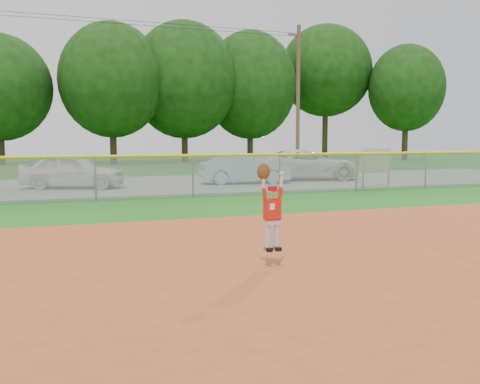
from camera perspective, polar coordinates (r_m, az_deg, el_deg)
name	(u,v)px	position (r m, az deg, el deg)	size (l,w,h in m)	color
ground	(340,256)	(9.76, 10.65, -6.74)	(120.00, 120.00, 0.00)	#1C6316
clay_infield	(464,304)	(7.42, 22.81, -10.91)	(24.00, 16.00, 0.04)	#A5441D
parking_strip	(159,184)	(24.75, -8.65, 0.85)	(44.00, 10.00, 0.03)	gray
car_white_a	(73,171)	(23.26, -17.39, 2.16)	(1.70, 4.22, 1.44)	white
car_blue	(245,169)	(24.53, 0.51, 2.48)	(1.42, 4.09, 1.35)	#8FB2D6
car_white_b	(306,165)	(26.98, 7.10, 2.91)	(2.51, 5.44, 1.51)	white
sponsor_sign	(376,162)	(23.54, 14.35, 3.14)	(1.81, 0.58, 1.67)	gray
outfield_fence	(193,173)	(18.86, -5.03, 2.03)	(40.06, 0.10, 1.55)	gray
power_lines	(154,92)	(30.85, -9.20, 10.46)	(19.40, 0.24, 9.00)	#4C3823
tree_line	(116,73)	(46.76, -13.11, 12.26)	(62.37, 13.00, 14.43)	#422D1C
ballplayer	(271,208)	(8.53, 3.33, -1.66)	(0.46, 0.20, 1.83)	silver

